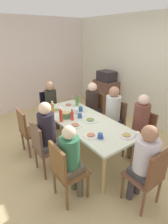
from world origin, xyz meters
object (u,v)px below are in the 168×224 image
object	(u,v)px
person_1	(145,159)
person_4	(48,133)
chair_1	(149,175)
plate_3	(68,105)
bottle_0	(72,115)
chair_5	(115,120)
person_7	(51,102)
person_2	(140,124)
chair_6	(65,169)
cup_4	(137,135)
cup_1	(80,116)
person_6	(71,157)
chair_0	(28,129)
dining_table	(84,124)
plate_2	(91,135)
side_cabinet	(105,96)
plate_1	(90,120)
microwave	(106,76)
chair_3	(95,109)
plate_0	(57,110)
person_3	(92,103)
bottle_1	(61,115)
chair_4	(44,146)
bowl_0	(66,115)
cup_0	(100,136)
chair_2	(142,133)
bottle_2	(77,100)
person_5	(113,111)
cup_3	(81,109)
plate_4	(75,125)
cup_2	(76,111)
bottle_3	(53,107)

from	to	relation	value
person_1	person_4	size ratio (longest dim) A/B	0.96
chair_1	person_1	distance (m)	0.22
plate_3	bottle_0	size ratio (longest dim) A/B	1.17
chair_5	person_7	size ratio (longest dim) A/B	0.77
person_1	person_2	xyz separation A→B (m)	(-0.62, 0.71, 0.02)
chair_6	cup_4	bearing A→B (deg)	76.67
plate_3	cup_1	size ratio (longest dim) A/B	2.11
person_6	person_4	bearing A→B (deg)	-179.83
chair_0	cup_4	xyz separation A→B (m)	(1.59, 1.10, 0.27)
bottle_0	dining_table	bearing A→B (deg)	55.90
person_1	person_7	distance (m)	2.57
plate_2	side_cabinet	distance (m)	2.81
plate_1	microwave	xyz separation A→B (m)	(-1.49, 1.74, 0.29)
chair_5	side_cabinet	size ratio (longest dim) A/B	1.00
chair_3	cup_4	size ratio (longest dim) A/B	8.08
chair_3	plate_0	xyz separation A→B (m)	(0.02, -1.00, 0.24)
chair_1	microwave	bearing A→B (deg)	146.87
chair_6	microwave	xyz separation A→B (m)	(-2.05, 2.60, 0.53)
person_3	cup_4	world-z (taller)	person_3
bottle_1	chair_4	bearing A→B (deg)	-67.42
bowl_0	cup_0	size ratio (longest dim) A/B	1.57
plate_0	person_2	bearing A→B (deg)	34.64
chair_2	chair_6	xyz separation A→B (m)	(0.00, -1.59, 0.00)
cup_4	bottle_2	size ratio (longest dim) A/B	0.46
person_7	plate_3	xyz separation A→B (m)	(0.55, 0.13, 0.06)
person_6	cup_0	world-z (taller)	person_6
bottle_0	bottle_2	bearing A→B (deg)	138.74
chair_2	person_2	distance (m)	0.23
chair_6	cup_4	distance (m)	1.16
chair_5	person_5	xyz separation A→B (m)	(-0.00, -0.09, 0.22)
chair_2	cup_1	bearing A→B (deg)	-133.88
plate_1	cup_3	distance (m)	0.46
person_6	side_cabinet	distance (m)	3.25
person_7	cup_3	world-z (taller)	person_7
person_3	cup_3	xyz separation A→B (m)	(0.32, -0.53, 0.08)
plate_2	bowl_0	xyz separation A→B (m)	(-0.77, 0.04, 0.05)
plate_2	dining_table	bearing A→B (deg)	154.37
plate_0	plate_4	world-z (taller)	same
chair_0	person_3	size ratio (longest dim) A/B	0.77
person_7	microwave	world-z (taller)	microwave
cup_1	bottle_0	xyz separation A→B (m)	(-0.00, -0.16, 0.05)
cup_2	plate_0	bearing A→B (deg)	-144.47
plate_0	bottle_2	distance (m)	0.50
person_3	bottle_3	size ratio (longest dim) A/B	4.85
bottle_2	bottle_3	bearing A→B (deg)	-85.68
bottle_0	bottle_3	world-z (taller)	bottle_3
cup_0	microwave	bearing A→B (deg)	135.65
chair_6	person_3	bearing A→B (deg)	131.55
person_2	chair_4	bearing A→B (deg)	-113.91
cup_3	bottle_1	xyz separation A→B (m)	(0.17, -0.53, 0.08)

